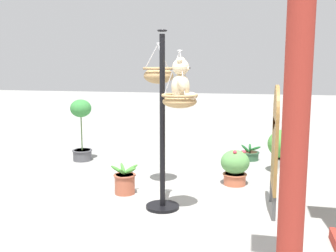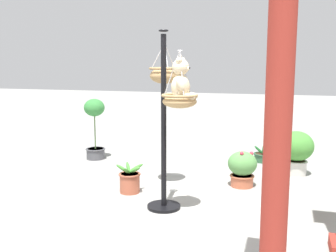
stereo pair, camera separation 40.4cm
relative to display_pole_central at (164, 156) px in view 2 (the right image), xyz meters
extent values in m
plane|color=gray|center=(0.20, 0.02, -0.70)|extent=(40.00, 40.00, 0.00)
cylinder|color=black|center=(0.00, 0.00, 0.43)|extent=(0.07, 0.07, 2.26)
cylinder|color=black|center=(0.00, 0.00, -0.68)|extent=(0.44, 0.44, 0.04)
torus|color=black|center=(0.00, 0.00, 1.59)|extent=(0.12, 0.12, 0.02)
ellipsoid|color=tan|center=(0.15, 0.25, 0.73)|extent=(0.42, 0.42, 0.16)
torus|color=#97794E|center=(0.15, 0.25, 0.81)|extent=(0.45, 0.45, 0.04)
ellipsoid|color=silver|center=(0.15, 0.25, 0.75)|extent=(0.37, 0.37, 0.13)
cylinder|color=#B7B7BC|center=(0.23, 0.30, 1.08)|extent=(0.18, 0.11, 0.54)
cylinder|color=#B7B7BC|center=(0.07, 0.30, 1.08)|extent=(0.18, 0.11, 0.54)
cylinder|color=#B7B7BC|center=(0.15, 0.15, 1.08)|extent=(0.01, 0.20, 0.54)
torus|color=#B7B7BC|center=(0.15, 0.25, 1.34)|extent=(0.06, 0.06, 0.01)
ellipsoid|color=beige|center=(0.15, 0.26, 0.91)|extent=(0.26, 0.22, 0.31)
sphere|color=beige|center=(0.15, 0.26, 1.15)|extent=(0.21, 0.21, 0.20)
ellipsoid|color=beige|center=(0.15, 0.34, 1.13)|extent=(0.10, 0.08, 0.06)
sphere|color=black|center=(0.15, 0.37, 1.14)|extent=(0.03, 0.03, 0.03)
sphere|color=beige|center=(0.08, 0.26, 1.23)|extent=(0.08, 0.08, 0.08)
sphere|color=beige|center=(0.22, 0.26, 1.23)|extent=(0.08, 0.08, 0.08)
ellipsoid|color=beige|center=(0.01, 0.29, 0.95)|extent=(0.08, 0.15, 0.20)
ellipsoid|color=beige|center=(0.29, 0.29, 0.95)|extent=(0.08, 0.15, 0.20)
ellipsoid|color=beige|center=(0.08, 0.37, 0.80)|extent=(0.09, 0.18, 0.09)
ellipsoid|color=beige|center=(0.22, 0.37, 0.80)|extent=(0.09, 0.18, 0.09)
ellipsoid|color=#A37F51|center=(-0.86, -0.25, 1.01)|extent=(0.44, 0.44, 0.23)
torus|color=olive|center=(-0.86, -0.25, 1.11)|extent=(0.47, 0.47, 0.04)
ellipsoid|color=silver|center=(-0.86, -0.25, 1.03)|extent=(0.39, 0.39, 0.19)
cylinder|color=#B7B7BC|center=(-0.77, -0.20, 1.30)|extent=(0.19, 0.12, 0.37)
cylinder|color=#B7B7BC|center=(-0.94, -0.20, 1.30)|extent=(0.19, 0.12, 0.37)
cylinder|color=#B7B7BC|center=(-0.86, -0.35, 1.30)|extent=(0.01, 0.21, 0.37)
torus|color=#B7B7BC|center=(-0.86, -0.25, 1.48)|extent=(0.06, 0.06, 0.01)
cylinder|color=#9E2D23|center=(1.79, 1.45, 0.79)|extent=(0.21, 0.21, 2.98)
cylinder|color=beige|center=(-2.18, 1.69, -0.58)|extent=(0.36, 0.36, 0.25)
torus|color=#BCB7AE|center=(-2.18, 1.69, -0.47)|extent=(0.40, 0.40, 0.03)
cylinder|color=#382819|center=(-2.18, 1.69, -0.47)|extent=(0.32, 0.32, 0.03)
ellipsoid|color=#478E38|center=(-2.18, 1.69, -0.20)|extent=(0.58, 0.58, 0.51)
cylinder|color=#2D5638|center=(-2.95, 1.10, -0.62)|extent=(0.34, 0.34, 0.16)
torus|color=#294E32|center=(-2.95, 1.10, -0.55)|extent=(0.37, 0.37, 0.03)
cylinder|color=#382819|center=(-2.95, 1.10, -0.56)|extent=(0.30, 0.30, 0.03)
ellipsoid|color=#1E5B28|center=(-2.85, 1.10, -0.46)|extent=(0.23, 0.05, 0.12)
ellipsoid|color=#1E5B28|center=(-2.94, 1.20, -0.46)|extent=(0.07, 0.23, 0.12)
ellipsoid|color=#1E5B28|center=(-3.04, 1.10, -0.48)|extent=(0.21, 0.06, 0.16)
ellipsoid|color=#1E5B28|center=(-2.97, 1.01, -0.48)|extent=(0.09, 0.21, 0.18)
cylinder|color=#4C4C51|center=(-2.23, -2.12, -0.60)|extent=(0.36, 0.36, 0.21)
torus|color=#444449|center=(-2.23, -2.12, -0.50)|extent=(0.39, 0.39, 0.03)
cylinder|color=#382819|center=(-2.23, -2.12, -0.51)|extent=(0.31, 0.31, 0.03)
cylinder|color=#4C6B38|center=(-2.23, -2.12, -0.16)|extent=(0.02, 0.02, 0.66)
ellipsoid|color=#38843D|center=(-2.23, -2.12, 0.33)|extent=(0.40, 0.40, 0.34)
cylinder|color=#AD563D|center=(-0.47, -0.67, -0.56)|extent=(0.29, 0.29, 0.29)
torus|color=#9C4E37|center=(-0.47, -0.67, -0.43)|extent=(0.33, 0.33, 0.03)
cylinder|color=#382819|center=(-0.47, -0.67, -0.43)|extent=(0.26, 0.26, 0.03)
ellipsoid|color=#478E38|center=(-0.37, -0.68, -0.35)|extent=(0.23, 0.06, 0.16)
ellipsoid|color=#478E38|center=(-0.43, -0.58, -0.35)|extent=(0.12, 0.23, 0.16)
ellipsoid|color=#478E38|center=(-0.54, -0.60, -0.34)|extent=(0.20, 0.20, 0.13)
ellipsoid|color=#478E38|center=(-0.54, -0.72, -0.35)|extent=(0.20, 0.16, 0.18)
ellipsoid|color=#478E38|center=(-0.46, -0.77, -0.35)|extent=(0.08, 0.23, 0.16)
cylinder|color=#BC6042|center=(-1.25, 0.88, -0.61)|extent=(0.35, 0.35, 0.18)
torus|color=#A9573B|center=(-1.25, 0.88, -0.54)|extent=(0.38, 0.38, 0.03)
cylinder|color=#382819|center=(-1.25, 0.88, -0.54)|extent=(0.30, 0.30, 0.03)
ellipsoid|color=#56934C|center=(-1.25, 0.88, -0.34)|extent=(0.45, 0.45, 0.37)
sphere|color=#E0384C|center=(-1.14, 0.88, -0.16)|extent=(0.06, 0.06, 0.06)
sphere|color=#E0384C|center=(-1.28, 1.01, -0.18)|extent=(0.06, 0.06, 0.06)
cube|color=olive|center=(-0.21, 1.42, 0.04)|extent=(0.78, 0.04, 0.89)
cylinder|color=olive|center=(-0.21, 1.42, 0.54)|extent=(0.78, 0.04, 0.78)
cylinder|color=#4C4C4C|center=(-0.56, 1.42, -0.55)|extent=(0.05, 0.05, 0.30)
cylinder|color=#4C4C4C|center=(0.14, 1.42, -0.55)|extent=(0.05, 0.05, 0.30)
camera|label=1|loc=(4.98, 1.13, 1.21)|focal=43.20mm
camera|label=2|loc=(4.88, 1.52, 1.21)|focal=43.20mm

